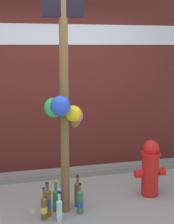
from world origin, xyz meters
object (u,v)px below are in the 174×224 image
at_px(bottle_5, 80,201).
at_px(bottle_7, 60,197).
at_px(bottle_2, 56,199).
at_px(memorial_post, 65,92).
at_px(fire_hydrant, 150,168).
at_px(bottle_4, 48,202).
at_px(bottle_6, 59,210).
at_px(bottle_1, 78,193).
at_px(bottle_3, 44,208).
at_px(bottle_0, 58,195).

distance_m(bottle_5, bottle_7, 0.28).
bearing_deg(bottle_2, bottle_7, 49.43).
height_order(memorial_post, fire_hydrant, memorial_post).
xyz_separation_m(bottle_2, bottle_5, (0.26, -0.12, -0.01)).
distance_m(bottle_4, bottle_6, 0.19).
relative_size(memorial_post, bottle_2, 6.76).
height_order(bottle_1, bottle_6, bottle_1).
distance_m(memorial_post, bottle_1, 1.28).
height_order(bottle_1, bottle_3, bottle_1).
xyz_separation_m(bottle_2, bottle_6, (0.00, -0.23, -0.02)).
xyz_separation_m(memorial_post, bottle_2, (-0.11, 0.05, -1.28)).
bearing_deg(bottle_5, bottle_4, 174.49).
xyz_separation_m(bottle_6, bottle_7, (0.06, 0.30, 0.00)).
bearing_deg(bottle_1, bottle_6, -133.24).
xyz_separation_m(bottle_1, bottle_4, (-0.38, -0.14, 0.00)).
distance_m(bottle_1, bottle_4, 0.41).
bearing_deg(bottle_2, bottle_6, -89.28).
height_order(bottle_0, bottle_6, bottle_6).
height_order(bottle_0, bottle_5, bottle_5).
bearing_deg(bottle_7, bottle_6, -100.83).
xyz_separation_m(bottle_0, bottle_6, (-0.05, -0.41, 0.01)).
bearing_deg(bottle_4, bottle_0, 57.26).
relative_size(memorial_post, bottle_1, 6.58).
bearing_deg(bottle_7, bottle_0, 92.84).
relative_size(bottle_1, bottle_5, 1.07).
bearing_deg(memorial_post, bottle_6, -121.26).
bearing_deg(memorial_post, bottle_2, 154.65).
bearing_deg(bottle_3, memorial_post, 22.10).
distance_m(memorial_post, bottle_5, 1.29).
distance_m(bottle_2, bottle_6, 0.23).
height_order(memorial_post, bottle_6, memorial_post).
distance_m(memorial_post, bottle_3, 1.32).
distance_m(bottle_1, bottle_5, 0.18).
bearing_deg(bottle_6, bottle_1, 46.76).
bearing_deg(fire_hydrant, bottle_7, -176.58).
relative_size(bottle_3, bottle_5, 1.04).
bearing_deg(bottle_5, bottle_2, 156.00).
xyz_separation_m(bottle_3, bottle_4, (0.05, 0.08, 0.03)).
xyz_separation_m(bottle_4, bottle_6, (0.11, -0.15, -0.04)).
bearing_deg(bottle_0, bottle_7, -87.16).
bearing_deg(memorial_post, bottle_7, 112.25).
xyz_separation_m(bottle_1, bottle_6, (-0.27, -0.29, -0.03)).
distance_m(fire_hydrant, bottle_0, 1.23).
relative_size(bottle_0, bottle_4, 0.72).
xyz_separation_m(bottle_2, bottle_3, (-0.16, -0.16, -0.01)).
bearing_deg(bottle_3, bottle_0, 57.49).
xyz_separation_m(bottle_5, bottle_7, (-0.20, 0.19, -0.01)).
bearing_deg(fire_hydrant, memorial_post, -170.34).
distance_m(memorial_post, bottle_6, 1.31).
relative_size(bottle_2, bottle_4, 0.95).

